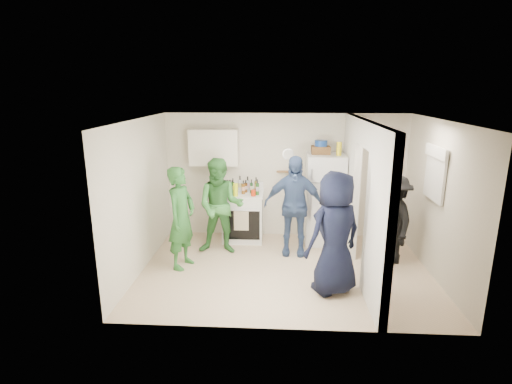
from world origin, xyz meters
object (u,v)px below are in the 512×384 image
blue_bowl (321,143)px  person_nook (393,219)px  stove (243,216)px  wicker_basket (321,150)px  person_green_center (221,207)px  person_navy (335,233)px  fridge (324,199)px  person_green_left (181,218)px  person_denim (294,206)px  yellow_cup_stack_top (339,149)px

blue_bowl → person_nook: bearing=-38.0°
stove → blue_bowl: blue_bowl is taller
wicker_basket → person_green_center: wicker_basket is taller
person_navy → fridge: bearing=-122.4°
wicker_basket → blue_bowl: bearing=0.0°
person_navy → person_green_left: bearing=-47.4°
fridge → person_denim: (-0.61, -0.61, 0.04)m
wicker_basket → yellow_cup_stack_top: (0.32, -0.15, 0.05)m
fridge → yellow_cup_stack_top: bearing=-24.4°
fridge → yellow_cup_stack_top: 1.03m
person_green_left → wicker_basket: bearing=-43.8°
stove → fridge: size_ratio=0.55×
stove → wicker_basket: (1.49, 0.02, 1.35)m
person_denim → person_nook: (1.71, -0.28, -0.13)m
wicker_basket → yellow_cup_stack_top: size_ratio=1.40×
fridge → person_denim: person_denim is taller
person_navy → person_nook: (1.15, 1.12, -0.14)m
fridge → person_navy: 2.01m
person_navy → person_nook: person_navy is taller
yellow_cup_stack_top → person_green_left: bearing=-156.7°
blue_bowl → person_navy: size_ratio=0.13×
stove → wicker_basket: 2.01m
blue_bowl → person_green_left: (-2.40, -1.32, -1.09)m
person_green_left → person_denim: (1.89, 0.67, 0.05)m
wicker_basket → person_nook: wicker_basket is taller
fridge → person_nook: 1.41m
person_green_left → person_navy: person_navy is taller
person_denim → blue_bowl: bearing=55.1°
stove → person_green_left: size_ratio=0.55×
blue_bowl → person_navy: blue_bowl is taller
wicker_basket → yellow_cup_stack_top: 0.36m
person_green_left → person_navy: 2.55m
fridge → person_green_left: bearing=-153.1°
blue_bowl → yellow_cup_stack_top: blue_bowl is taller
stove → wicker_basket: wicker_basket is taller
fridge → wicker_basket: (-0.10, 0.05, 0.95)m
wicker_basket → person_navy: (0.04, -2.06, -0.91)m
person_green_left → person_denim: bearing=-53.2°
blue_bowl → yellow_cup_stack_top: (0.32, -0.15, -0.08)m
fridge → person_denim: bearing=-135.4°
fridge → blue_bowl: blue_bowl is taller
wicker_basket → person_nook: 1.84m
yellow_cup_stack_top → person_navy: 2.15m
yellow_cup_stack_top → person_denim: size_ratio=0.14×
blue_bowl → person_navy: 2.30m
person_denim → person_green_left: bearing=-157.4°
fridge → yellow_cup_stack_top: (0.22, -0.10, 1.00)m
person_green_center → person_green_left: bearing=-130.7°
fridge → person_green_center: bearing=-162.0°
wicker_basket → person_nook: size_ratio=0.22×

